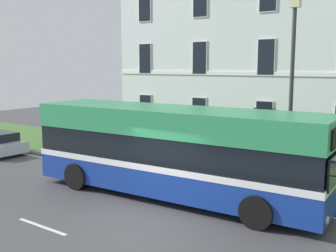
# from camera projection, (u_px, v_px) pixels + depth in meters

# --- Properties ---
(ground_plane) EXTENTS (60.00, 56.00, 0.18)m
(ground_plane) POSITION_uv_depth(u_px,v_px,m) (159.00, 213.00, 12.48)
(ground_plane) COLOR #454446
(georgian_townhouse) EXTENTS (19.56, 9.06, 11.80)m
(georgian_townhouse) POSITION_uv_depth(u_px,v_px,m) (297.00, 37.00, 23.61)
(georgian_townhouse) COLOR silver
(georgian_townhouse) RESTS_ON ground_plane
(iron_verge_railing) EXTENTS (12.95, 0.04, 0.97)m
(iron_verge_railing) POSITION_uv_depth(u_px,v_px,m) (196.00, 167.00, 15.61)
(iron_verge_railing) COLOR black
(iron_verge_railing) RESTS_ON ground_plane
(single_decker_bus) EXTENTS (10.47, 3.15, 3.04)m
(single_decker_bus) POSITION_uv_depth(u_px,v_px,m) (174.00, 150.00, 13.82)
(single_decker_bus) COLOR navy
(single_decker_bus) RESTS_ON ground_plane
(street_lamp_post) EXTENTS (0.36, 0.24, 6.61)m
(street_lamp_post) POSITION_uv_depth(u_px,v_px,m) (292.00, 81.00, 14.08)
(street_lamp_post) COLOR #333338
(street_lamp_post) RESTS_ON ground_plane
(litter_bin) EXTENTS (0.51, 0.51, 1.21)m
(litter_bin) POSITION_uv_depth(u_px,v_px,m) (161.00, 156.00, 17.03)
(litter_bin) COLOR #23472D
(litter_bin) RESTS_ON ground_plane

